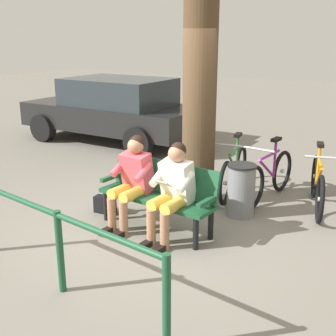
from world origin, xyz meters
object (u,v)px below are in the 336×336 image
at_px(person_companion, 132,177).
at_px(bicycle_green, 317,185).
at_px(bench, 160,190).
at_px(bicycle_black, 234,171).
at_px(litter_bin, 241,190).
at_px(tree_trunk, 200,95).
at_px(bicycle_orange, 269,177).
at_px(person_reading, 172,187).
at_px(parked_car, 114,108).
at_px(handbag, 105,205).

distance_m(person_companion, bicycle_green, 2.69).
height_order(bench, bicycle_black, bicycle_black).
bearing_deg(bench, bicycle_black, -95.71).
height_order(person_companion, litter_bin, person_companion).
height_order(tree_trunk, bicycle_orange, tree_trunk).
height_order(person_reading, person_companion, same).
height_order(tree_trunk, parked_car, tree_trunk).
distance_m(bench, bicycle_black, 1.72).
bearing_deg(tree_trunk, parked_car, -35.32).
height_order(handbag, parked_car, parked_car).
height_order(person_companion, bicycle_orange, person_companion).
distance_m(litter_bin, bicycle_black, 0.89).
xyz_separation_m(litter_bin, bicycle_orange, (-0.13, -0.78, -0.01)).
bearing_deg(person_companion, bicycle_black, -104.67).
height_order(handbag, bicycle_green, bicycle_green).
xyz_separation_m(tree_trunk, litter_bin, (-0.75, 0.14, -1.24)).
distance_m(person_companion, tree_trunk, 1.55).
bearing_deg(bicycle_orange, bench, -21.50).
relative_size(person_reading, tree_trunk, 0.37).
xyz_separation_m(tree_trunk, bicycle_orange, (-0.87, -0.64, -1.25)).
distance_m(tree_trunk, parked_car, 4.35).
height_order(bicycle_orange, parked_car, parked_car).
bearing_deg(bicycle_black, person_companion, -28.95).
height_order(handbag, tree_trunk, tree_trunk).
bearing_deg(bicycle_orange, bicycle_black, -83.19).
distance_m(person_companion, litter_bin, 1.54).
xyz_separation_m(person_companion, bicycle_orange, (-1.21, -1.83, -0.30)).
relative_size(litter_bin, bicycle_green, 0.45).
xyz_separation_m(person_reading, bicycle_black, (-0.00, -1.87, -0.31)).
bearing_deg(person_reading, bicycle_orange, -102.04).
bearing_deg(tree_trunk, litter_bin, 169.33).
height_order(bench, parked_car, parked_car).
xyz_separation_m(person_reading, handbag, (1.22, -0.19, -0.54)).
relative_size(person_reading, handbag, 4.00).
bearing_deg(parked_car, person_companion, 130.72).
bearing_deg(bicycle_black, parked_car, -125.39).
distance_m(bench, tree_trunk, 1.52).
xyz_separation_m(bench, litter_bin, (-0.75, -0.91, -0.14)).
bearing_deg(bicycle_black, bicycle_green, 82.02).
distance_m(person_reading, handbag, 1.35).
bearing_deg(bicycle_green, bicycle_orange, -104.95).
xyz_separation_m(litter_bin, parked_car, (4.23, -2.61, 0.40)).
bearing_deg(handbag, bicycle_green, -145.51).
relative_size(bicycle_green, bicycle_black, 0.97).
relative_size(bench, handbag, 5.45).
height_order(bench, tree_trunk, tree_trunk).
bearing_deg(bicycle_green, bicycle_black, -105.41).
bearing_deg(parked_car, bench, 134.66).
height_order(bicycle_orange, bicycle_black, same).
distance_m(person_companion, bicycle_black, 1.95).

